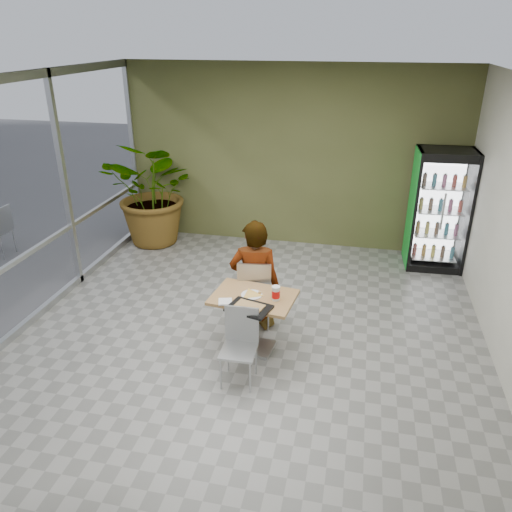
# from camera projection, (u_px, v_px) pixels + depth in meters

# --- Properties ---
(ground) EXTENTS (7.00, 7.00, 0.00)m
(ground) POSITION_uv_depth(u_px,v_px,m) (246.00, 345.00, 6.35)
(ground) COLOR gray
(ground) RESTS_ON ground
(room_envelope) EXTENTS (6.00, 7.00, 3.20)m
(room_envelope) POSITION_uv_depth(u_px,v_px,m) (245.00, 228.00, 5.69)
(room_envelope) COLOR silver
(room_envelope) RESTS_ON ground
(storefront_frame) EXTENTS (0.10, 7.00, 3.20)m
(storefront_frame) POSITION_uv_depth(u_px,v_px,m) (13.00, 209.00, 6.27)
(storefront_frame) COLOR #A9ABAD
(storefront_frame) RESTS_ON ground
(dining_table) EXTENTS (1.05, 0.80, 0.75)m
(dining_table) POSITION_uv_depth(u_px,v_px,m) (254.00, 311.00, 6.07)
(dining_table) COLOR #A87A48
(dining_table) RESTS_ON ground
(chair_far) EXTENTS (0.49, 0.49, 0.98)m
(chair_far) POSITION_uv_depth(u_px,v_px,m) (255.00, 289.00, 6.51)
(chair_far) COLOR #A9ABAD
(chair_far) RESTS_ON ground
(chair_near) EXTENTS (0.39, 0.40, 0.87)m
(chair_near) POSITION_uv_depth(u_px,v_px,m) (240.00, 339.00, 5.56)
(chair_near) COLOR #A9ABAD
(chair_near) RESTS_ON ground
(seated_woman) EXTENTS (0.72, 0.51, 1.81)m
(seated_woman) POSITION_uv_depth(u_px,v_px,m) (255.00, 285.00, 6.55)
(seated_woman) COLOR black
(seated_woman) RESTS_ON ground
(pizza_plate) EXTENTS (0.36, 0.31, 0.03)m
(pizza_plate) POSITION_uv_depth(u_px,v_px,m) (252.00, 294.00, 5.98)
(pizza_plate) COLOR silver
(pizza_plate) RESTS_ON dining_table
(soda_cup) EXTENTS (0.10, 0.10, 0.18)m
(soda_cup) POSITION_uv_depth(u_px,v_px,m) (276.00, 293.00, 5.86)
(soda_cup) COLOR silver
(soda_cup) RESTS_ON dining_table
(napkin_stack) EXTENTS (0.19, 0.19, 0.02)m
(napkin_stack) POSITION_uv_depth(u_px,v_px,m) (225.00, 302.00, 5.83)
(napkin_stack) COLOR silver
(napkin_stack) RESTS_ON dining_table
(cafeteria_tray) EXTENTS (0.55, 0.46, 0.03)m
(cafeteria_tray) POSITION_uv_depth(u_px,v_px,m) (249.00, 308.00, 5.68)
(cafeteria_tray) COLOR black
(cafeteria_tray) RESTS_ON dining_table
(beverage_fridge) EXTENTS (0.93, 0.73, 1.97)m
(beverage_fridge) POSITION_uv_depth(u_px,v_px,m) (439.00, 210.00, 8.11)
(beverage_fridge) COLOR black
(beverage_fridge) RESTS_ON ground
(potted_plant) EXTENTS (2.07, 1.89, 1.95)m
(potted_plant) POSITION_uv_depth(u_px,v_px,m) (156.00, 192.00, 9.03)
(potted_plant) COLOR #316729
(potted_plant) RESTS_ON ground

